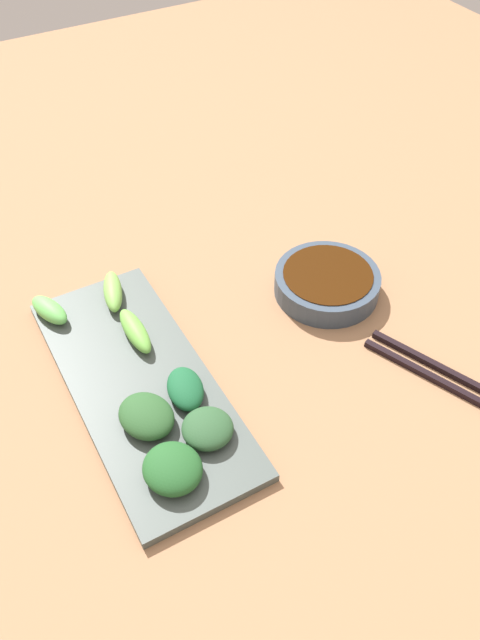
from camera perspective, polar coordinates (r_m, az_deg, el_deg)
name	(u,v)px	position (r m, az deg, el deg)	size (l,w,h in m)	color
tabletop	(222,344)	(0.84, -1.59, -2.15)	(2.10, 2.10, 0.02)	#9C6F4C
sauce_bowl	(327,282)	(0.89, 7.66, 3.32)	(0.14, 0.14, 0.03)	#364455
serving_plate	(141,384)	(0.79, -8.70, -5.59)	(0.16, 0.38, 0.01)	#46504C
broccoli_leafy_0	(173,469)	(0.69, -5.95, -12.86)	(0.06, 0.07, 0.03)	#215425
broccoli_stalk_1	(49,310)	(0.87, -16.40, 0.85)	(0.03, 0.07, 0.02)	#61B955
broccoli_leafy_2	(208,428)	(0.72, -2.87, -9.50)	(0.06, 0.06, 0.02)	#294F2D
broccoli_leafy_3	(185,389)	(0.76, -4.83, -6.03)	(0.04, 0.06, 0.02)	#185630
broccoli_stalk_4	(113,291)	(0.88, -11.11, 2.49)	(0.02, 0.08, 0.02)	#76B74D
broccoli_stalk_5	(135,331)	(0.82, -9.20, -0.95)	(0.02, 0.08, 0.02)	#69B445
broccoli_leafy_6	(146,416)	(0.74, -8.23, -8.35)	(0.06, 0.07, 0.03)	#285228
chopsticks	(453,381)	(0.83, 18.21, -5.15)	(0.11, 0.22, 0.01)	black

